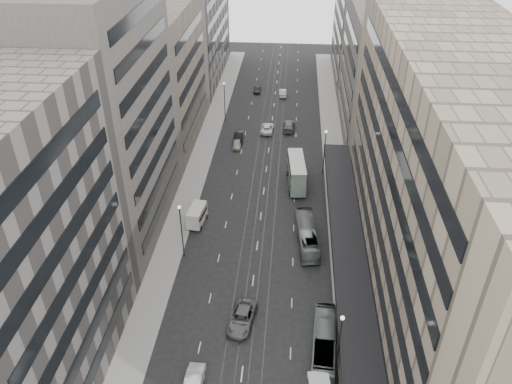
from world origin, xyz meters
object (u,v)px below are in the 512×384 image
(panel_van, at_px, (197,215))
(double_decker, at_px, (296,172))
(bus_far, at_px, (307,235))
(sedan_2, at_px, (242,318))
(bus_near, at_px, (324,344))

(panel_van, bearing_deg, double_decker, 46.20)
(bus_far, distance_m, panel_van, 16.34)
(bus_far, relative_size, double_decker, 1.18)
(bus_far, bearing_deg, double_decker, -89.63)
(panel_van, height_order, sedan_2, panel_van)
(bus_near, relative_size, double_decker, 1.16)
(bus_near, relative_size, sedan_2, 1.77)
(panel_van, xyz_separation_m, sedan_2, (8.50, -18.58, -0.72))
(bus_near, distance_m, double_decker, 33.82)
(double_decker, bearing_deg, bus_far, -88.97)
(bus_far, relative_size, panel_van, 2.25)
(bus_near, xyz_separation_m, sedan_2, (-9.20, 3.50, -0.62))
(panel_van, bearing_deg, sedan_2, -58.01)
(double_decker, bearing_deg, panel_van, -146.39)
(bus_far, relative_size, sedan_2, 1.80)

